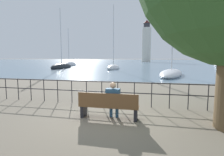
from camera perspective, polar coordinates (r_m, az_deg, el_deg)
ground_plane at (r=6.16m, az=-1.03°, el=-12.92°), size 1000.00×1000.00×0.00m
harbor_water at (r=165.04m, az=12.03°, el=5.64°), size 600.00×300.00×0.01m
park_bench at (r=5.97m, az=-1.18°, el=-9.12°), size 2.03×0.45×0.90m
seated_person_left at (r=5.95m, az=0.38°, el=-6.74°), size 0.47×0.35×1.25m
promenade_railing at (r=7.55m, az=1.89°, el=-3.84°), size 15.78×0.04×1.05m
sailboat_0 at (r=32.63m, az=0.47°, el=3.49°), size 2.07×6.25×11.98m
sailboat_1 at (r=21.89m, az=18.78°, el=1.50°), size 4.17×9.11×12.65m
sailboat_2 at (r=36.05m, az=-16.08°, el=3.57°), size 1.75×7.46×12.05m
sailboat_3 at (r=45.97m, az=-13.85°, el=4.23°), size 2.37×6.66×10.04m
harbor_lighthouse at (r=99.71m, az=11.17°, el=11.26°), size 4.84×4.84×22.68m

